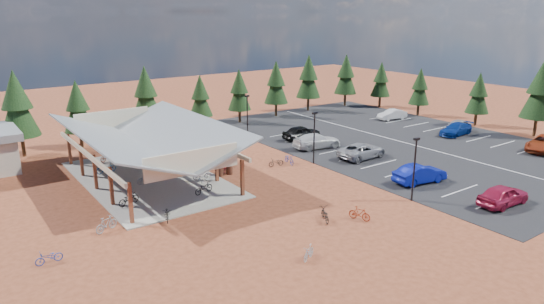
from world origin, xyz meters
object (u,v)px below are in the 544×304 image
(bike_4, at_px, (204,188))
(car_2, at_px, (362,151))
(bike_8, at_px, (167,214))
(car_4, at_px, (302,132))
(trash_bin_1, at_px, (220,171))
(bike_11, at_px, (360,213))
(bike_16, at_px, (276,162))
(car_7, at_px, (456,129))
(bike_10, at_px, (49,257))
(bike_0, at_px, (129,199))
(bike_2, at_px, (106,168))
(bike_7, at_px, (132,153))
(car_8, at_px, (457,126))
(car_1, at_px, (420,174))
(bike_15, at_px, (227,166))
(lamp_post_0, at_px, (415,165))
(car_3, at_px, (317,141))
(bike_pavilion, at_px, (146,138))
(bike_13, at_px, (309,252))
(car_9, at_px, (392,114))
(bike_14, at_px, (289,159))
(car_0, at_px, (503,195))
(bike_9, at_px, (106,224))
(lamp_post_1, at_px, (314,134))
(bike_5, at_px, (202,175))
(bike_6, at_px, (178,168))
(lamp_post_2, at_px, (247,114))
(bike_3, at_px, (107,157))
(trash_bin_0, at_px, (229,169))
(bike_1, at_px, (146,178))
(bike_12, at_px, (325,214))

(bike_4, relative_size, car_2, 0.34)
(bike_8, xyz_separation_m, car_4, (22.18, 12.19, 0.36))
(trash_bin_1, relative_size, bike_11, 0.54)
(bike_16, relative_size, car_7, 0.31)
(bike_10, bearing_deg, bike_16, 105.38)
(bike_0, distance_m, bike_2, 8.79)
(bike_7, distance_m, car_8, 38.76)
(bike_4, xyz_separation_m, bike_11, (6.72, -11.01, -0.08))
(car_1, bearing_deg, bike_10, 91.22)
(bike_0, bearing_deg, bike_16, -101.47)
(bike_0, relative_size, bike_15, 1.04)
(bike_2, distance_m, bike_11, 23.92)
(lamp_post_0, bearing_deg, car_3, 76.35)
(bike_pavilion, bearing_deg, car_3, -2.91)
(bike_4, relative_size, bike_13, 1.25)
(bike_15, bearing_deg, car_9, -112.52)
(bike_7, distance_m, car_3, 19.55)
(bike_14, height_order, car_1, car_1)
(bike_16, xyz_separation_m, car_7, (24.85, -2.78, 0.36))
(car_0, distance_m, car_4, 24.66)
(bike_0, height_order, car_2, car_2)
(lamp_post_0, height_order, bike_9, lamp_post_0)
(lamp_post_1, relative_size, bike_14, 2.71)
(bike_5, bearing_deg, car_4, -53.74)
(bike_6, distance_m, car_3, 16.01)
(trash_bin_1, distance_m, car_2, 15.00)
(bike_pavilion, bearing_deg, bike_13, -83.27)
(trash_bin_1, distance_m, bike_11, 14.69)
(car_3, relative_size, car_7, 1.09)
(car_2, relative_size, car_4, 1.16)
(bike_13, bearing_deg, bike_11, 82.08)
(bike_0, bearing_deg, lamp_post_2, -74.12)
(lamp_post_1, distance_m, bike_15, 9.06)
(bike_0, relative_size, bike_4, 0.99)
(lamp_post_2, distance_m, car_9, 22.19)
(bike_13, bearing_deg, bike_3, 160.77)
(car_2, bearing_deg, bike_2, 63.52)
(bike_0, bearing_deg, car_2, -110.47)
(trash_bin_0, relative_size, bike_2, 0.48)
(car_1, bearing_deg, bike_13, 114.71)
(bike_pavilion, bearing_deg, bike_7, 81.22)
(bike_7, bearing_deg, bike_1, 163.03)
(car_4, bearing_deg, bike_12, 146.25)
(lamp_post_1, relative_size, bike_3, 3.20)
(trash_bin_0, bearing_deg, bike_15, 79.61)
(bike_3, relative_size, bike_5, 0.96)
(bike_pavilion, xyz_separation_m, bike_15, (6.73, -2.23, -3.30))
(bike_7, height_order, car_0, car_0)
(bike_16, height_order, car_2, car_2)
(bike_11, height_order, bike_13, bike_11)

